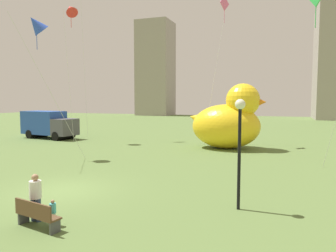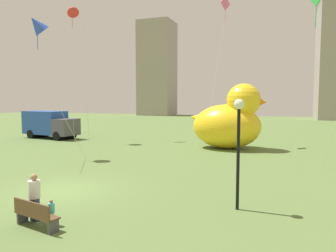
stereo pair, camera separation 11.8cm
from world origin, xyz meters
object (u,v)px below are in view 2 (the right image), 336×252
(person_adult, at_px, (34,195))
(person_child, at_px, (52,211))
(park_bench, at_px, (35,214))
(kite_pink, at_px, (224,11))
(giant_inflatable_duck, at_px, (229,121))
(box_truck, at_px, (50,125))
(kite_red, at_px, (72,10))
(kite_blue, at_px, (37,25))
(kite_green, at_px, (319,2))
(lamppost, at_px, (239,132))

(person_adult, distance_m, person_child, 0.91)
(park_bench, relative_size, kite_pink, 0.13)
(giant_inflatable_duck, distance_m, box_truck, 18.89)
(kite_red, bearing_deg, kite_pink, 10.33)
(box_truck, height_order, kite_pink, kite_pink)
(box_truck, bearing_deg, kite_blue, -52.73)
(person_child, distance_m, kite_blue, 15.89)
(kite_red, distance_m, kite_blue, 9.54)
(park_bench, distance_m, person_adult, 0.82)
(kite_pink, bearing_deg, box_truck, -174.84)
(kite_red, height_order, kite_blue, kite_red)
(giant_inflatable_duck, height_order, kite_green, kite_green)
(kite_green, xyz_separation_m, kite_blue, (-17.58, -0.69, 0.06))
(kite_red, height_order, kite_green, kite_red)
(person_child, xyz_separation_m, kite_red, (-12.25, 18.06, 12.12))
(giant_inflatable_duck, height_order, kite_pink, kite_pink)
(giant_inflatable_duck, bearing_deg, kite_red, -178.74)
(person_child, height_order, kite_green, kite_green)
(person_adult, xyz_separation_m, kite_blue, (-8.24, 9.63, 8.29))
(giant_inflatable_duck, height_order, kite_blue, kite_blue)
(kite_red, distance_m, kite_pink, 14.35)
(kite_green, distance_m, kite_blue, 17.59)
(giant_inflatable_duck, xyz_separation_m, kite_red, (-15.04, -0.33, 10.30))
(giant_inflatable_duck, distance_m, kite_blue, 16.18)
(person_adult, distance_m, kite_blue, 15.14)
(park_bench, bearing_deg, lamppost, 34.42)
(kite_pink, bearing_deg, giant_inflatable_duck, -67.07)
(person_child, relative_size, giant_inflatable_duck, 0.13)
(park_bench, relative_size, box_truck, 0.27)
(box_truck, bearing_deg, giant_inflatable_duck, -1.88)
(kite_red, bearing_deg, person_adult, -57.41)
(box_truck, bearing_deg, person_child, -49.78)
(park_bench, xyz_separation_m, person_child, (0.32, 0.39, -0.01))
(kite_red, bearing_deg, giant_inflatable_duck, 1.26)
(person_child, height_order, kite_blue, kite_blue)
(park_bench, bearing_deg, kite_green, 50.72)
(park_bench, relative_size, kite_red, 0.13)
(box_truck, bearing_deg, kite_pink, 5.16)
(person_child, relative_size, kite_pink, 0.07)
(park_bench, bearing_deg, person_adult, 132.43)
(park_bench, bearing_deg, kite_blue, 130.66)
(box_truck, bearing_deg, lamppost, -35.65)
(kite_green, height_order, kite_pink, kite_pink)
(box_truck, distance_m, kite_green, 27.17)
(park_bench, distance_m, kite_pink, 24.01)
(kite_green, xyz_separation_m, kite_pink, (-6.70, 10.18, 2.77))
(person_adult, xyz_separation_m, box_truck, (-15.28, 18.88, 0.57))
(park_bench, relative_size, kite_green, 0.17)
(park_bench, distance_m, box_truck, 25.02)
(giant_inflatable_duck, bearing_deg, kite_blue, -143.87)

